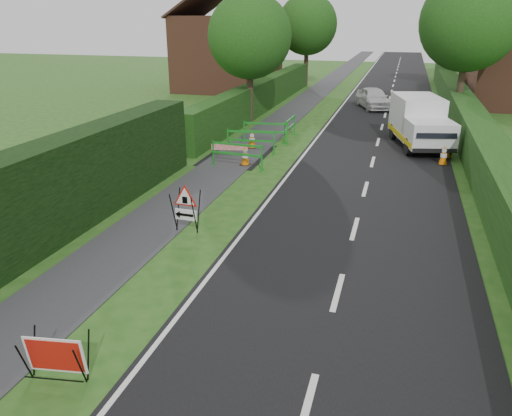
# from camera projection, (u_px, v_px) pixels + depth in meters

# --- Properties ---
(ground) EXTENTS (120.00, 120.00, 0.00)m
(ground) POSITION_uv_depth(u_px,v_px,m) (210.00, 299.00, 10.26)
(ground) COLOR #224F16
(ground) RESTS_ON ground
(road_surface) EXTENTS (6.00, 90.00, 0.02)m
(road_surface) POSITION_uv_depth(u_px,v_px,m) (393.00, 87.00, 40.96)
(road_surface) COLOR black
(road_surface) RESTS_ON ground
(footpath) EXTENTS (2.00, 90.00, 0.02)m
(footpath) POSITION_uv_depth(u_px,v_px,m) (326.00, 85.00, 42.40)
(footpath) COLOR #2D2D30
(footpath) RESTS_ON ground
(hedge_west_near) EXTENTS (1.10, 18.00, 2.50)m
(hedge_west_near) POSITION_uv_depth(u_px,v_px,m) (8.00, 267.00, 11.57)
(hedge_west_near) COLOR black
(hedge_west_near) RESTS_ON ground
(hedge_west_far) EXTENTS (1.00, 24.00, 1.80)m
(hedge_west_far) POSITION_uv_depth(u_px,v_px,m) (262.00, 109.00, 31.28)
(hedge_west_far) COLOR #14380F
(hedge_west_far) RESTS_ON ground
(hedge_east) EXTENTS (1.20, 50.00, 1.50)m
(hedge_east) POSITION_uv_depth(u_px,v_px,m) (468.00, 143.00, 22.90)
(hedge_east) COLOR #14380F
(hedge_east) RESTS_ON ground
(house_west) EXTENTS (7.50, 7.40, 7.88)m
(house_west) POSITION_uv_depth(u_px,v_px,m) (228.00, 52.00, 38.71)
(house_west) COLOR brown
(house_west) RESTS_ON ground
(house_east_b) EXTENTS (7.50, 7.40, 7.88)m
(house_east_b) POSITION_uv_depth(u_px,v_px,m) (510.00, 48.00, 43.71)
(house_east_b) COLOR brown
(house_east_b) RESTS_ON ground
(tree_nw) EXTENTS (4.40, 4.40, 6.70)m
(tree_nw) POSITION_uv_depth(u_px,v_px,m) (250.00, 36.00, 25.98)
(tree_nw) COLOR #2D2116
(tree_nw) RESTS_ON ground
(tree_ne) EXTENTS (5.20, 5.20, 7.79)m
(tree_ne) POSITION_uv_depth(u_px,v_px,m) (470.00, 22.00, 26.44)
(tree_ne) COLOR #2D2116
(tree_ne) RESTS_ON ground
(tree_fw) EXTENTS (4.80, 4.80, 7.24)m
(tree_fw) POSITION_uv_depth(u_px,v_px,m) (307.00, 25.00, 40.19)
(tree_fw) COLOR #2D2116
(tree_fw) RESTS_ON ground
(tree_fe) EXTENTS (4.20, 4.20, 6.33)m
(tree_fe) POSITION_uv_depth(u_px,v_px,m) (448.00, 32.00, 41.12)
(tree_fe) COLOR #2D2116
(tree_fe) RESTS_ON ground
(red_rect_sign) EXTENTS (1.02, 0.72, 0.81)m
(red_rect_sign) POSITION_uv_depth(u_px,v_px,m) (55.00, 356.00, 7.81)
(red_rect_sign) COLOR black
(red_rect_sign) RESTS_ON ground
(triangle_sign) EXTENTS (0.80, 0.80, 1.12)m
(triangle_sign) POSITION_uv_depth(u_px,v_px,m) (184.00, 205.00, 13.18)
(triangle_sign) COLOR black
(triangle_sign) RESTS_ON ground
(works_van) EXTENTS (2.88, 4.95, 2.13)m
(works_van) POSITION_uv_depth(u_px,v_px,m) (420.00, 121.00, 21.97)
(works_van) COLOR silver
(works_van) RESTS_ON ground
(traffic_cone_0) EXTENTS (0.38, 0.38, 0.79)m
(traffic_cone_0) POSITION_uv_depth(u_px,v_px,m) (444.00, 155.00, 19.42)
(traffic_cone_0) COLOR black
(traffic_cone_0) RESTS_ON ground
(traffic_cone_1) EXTENTS (0.38, 0.38, 0.79)m
(traffic_cone_1) POSITION_uv_depth(u_px,v_px,m) (447.00, 149.00, 20.36)
(traffic_cone_1) COLOR black
(traffic_cone_1) RESTS_ON ground
(traffic_cone_2) EXTENTS (0.38, 0.38, 0.79)m
(traffic_cone_2) POSITION_uv_depth(u_px,v_px,m) (445.00, 137.00, 22.28)
(traffic_cone_2) COLOR black
(traffic_cone_2) RESTS_ON ground
(traffic_cone_3) EXTENTS (0.38, 0.38, 0.79)m
(traffic_cone_3) POSITION_uv_depth(u_px,v_px,m) (245.00, 155.00, 19.37)
(traffic_cone_3) COLOR black
(traffic_cone_3) RESTS_ON ground
(traffic_cone_4) EXTENTS (0.38, 0.38, 0.79)m
(traffic_cone_4) POSITION_uv_depth(u_px,v_px,m) (252.00, 139.00, 21.92)
(traffic_cone_4) COLOR black
(traffic_cone_4) RESTS_ON ground
(ped_barrier_0) EXTENTS (2.08, 0.51, 1.00)m
(ped_barrier_0) POSITION_uv_depth(u_px,v_px,m) (237.00, 152.00, 18.92)
(ped_barrier_0) COLOR #167B1C
(ped_barrier_0) RESTS_ON ground
(ped_barrier_1) EXTENTS (2.08, 0.54, 1.00)m
(ped_barrier_1) POSITION_uv_depth(u_px,v_px,m) (251.00, 139.00, 20.99)
(ped_barrier_1) COLOR #167B1C
(ped_barrier_1) RESTS_ON ground
(ped_barrier_2) EXTENTS (2.08, 0.51, 1.00)m
(ped_barrier_2) POSITION_uv_depth(u_px,v_px,m) (265.00, 130.00, 22.61)
(ped_barrier_2) COLOR #167B1C
(ped_barrier_2) RESTS_ON ground
(ped_barrier_3) EXTENTS (0.39, 2.07, 1.00)m
(ped_barrier_3) POSITION_uv_depth(u_px,v_px,m) (290.00, 126.00, 23.45)
(ped_barrier_3) COLOR #167B1C
(ped_barrier_3) RESTS_ON ground
(redwhite_plank) EXTENTS (1.47, 0.38, 0.25)m
(redwhite_plank) POSITION_uv_depth(u_px,v_px,m) (230.00, 158.00, 20.53)
(redwhite_plank) COLOR red
(redwhite_plank) RESTS_ON ground
(hatchback_car) EXTENTS (2.77, 4.11, 1.30)m
(hatchback_car) POSITION_uv_depth(u_px,v_px,m) (374.00, 98.00, 31.39)
(hatchback_car) COLOR silver
(hatchback_car) RESTS_ON ground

